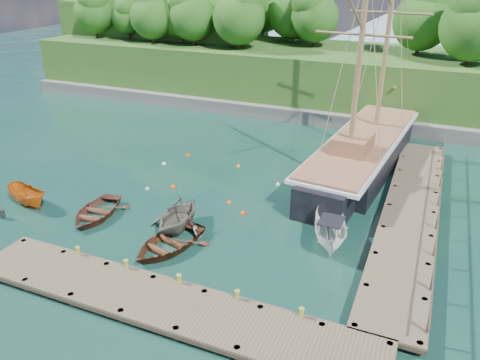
% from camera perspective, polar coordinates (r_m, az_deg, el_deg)
% --- Properties ---
extents(ground, '(160.00, 160.00, 0.00)m').
position_cam_1_polar(ground, '(27.71, -5.68, -6.42)').
color(ground, '#0F332C').
rests_on(ground, ground).
extents(dock_near, '(20.00, 3.20, 1.10)m').
position_cam_1_polar(dock_near, '(22.07, -9.26, -14.59)').
color(dock_near, '#4F3F2F').
rests_on(dock_near, ground).
extents(dock_east, '(3.20, 24.00, 1.10)m').
position_cam_1_polar(dock_east, '(30.89, 20.11, -3.52)').
color(dock_east, '#4F3F2F').
rests_on(dock_east, ground).
extents(bollard_0, '(0.26, 0.26, 0.45)m').
position_cam_1_polar(bollard_0, '(26.34, -18.89, -9.65)').
color(bollard_0, olive).
rests_on(bollard_0, ground).
extents(bollard_1, '(0.26, 0.26, 0.45)m').
position_cam_1_polar(bollard_1, '(24.66, -13.51, -11.49)').
color(bollard_1, olive).
rests_on(bollard_1, ground).
extents(bollard_2, '(0.26, 0.26, 0.45)m').
position_cam_1_polar(bollard_2, '(23.26, -7.34, -13.45)').
color(bollard_2, olive).
rests_on(bollard_2, ground).
extents(bollard_3, '(0.26, 0.26, 0.45)m').
position_cam_1_polar(bollard_3, '(22.17, -0.35, -15.46)').
color(bollard_3, olive).
rests_on(bollard_3, ground).
extents(bollard_4, '(0.26, 0.26, 0.45)m').
position_cam_1_polar(bollard_4, '(21.45, 7.38, -17.38)').
color(bollard_4, olive).
rests_on(bollard_4, ground).
extents(rowboat_0, '(3.82, 4.88, 0.92)m').
position_cam_1_polar(rowboat_0, '(30.59, -17.08, -4.27)').
color(rowboat_0, brown).
rests_on(rowboat_0, ground).
extents(rowboat_1, '(3.58, 4.13, 2.15)m').
position_cam_1_polar(rowboat_1, '(28.22, -7.49, -5.89)').
color(rowboat_1, '#5E594E').
rests_on(rowboat_1, ground).
extents(rowboat_2, '(4.43, 5.41, 0.98)m').
position_cam_1_polar(rowboat_2, '(26.49, -8.70, -8.22)').
color(rowboat_2, '#552E19').
rests_on(rowboat_2, ground).
extents(motorboat_orange, '(3.90, 2.32, 1.42)m').
position_cam_1_polar(motorboat_orange, '(33.59, -24.31, -2.76)').
color(motorboat_orange, '#BC580F').
rests_on(motorboat_orange, ground).
extents(cabin_boat_white, '(2.97, 4.96, 1.80)m').
position_cam_1_polar(cabin_boat_white, '(27.16, 10.85, -7.49)').
color(cabin_boat_white, white).
rests_on(cabin_boat_white, ground).
extents(schooner, '(6.52, 26.13, 18.90)m').
position_cam_1_polar(schooner, '(36.77, 14.61, 2.88)').
color(schooner, black).
rests_on(schooner, ground).
extents(mooring_buoy_0, '(0.30, 0.30, 0.30)m').
position_cam_1_polar(mooring_buoy_0, '(33.31, -11.23, -1.11)').
color(mooring_buoy_0, silver).
rests_on(mooring_buoy_0, ground).
extents(mooring_buoy_1, '(0.36, 0.36, 0.36)m').
position_cam_1_polar(mooring_buoy_1, '(33.24, -8.11, -0.92)').
color(mooring_buoy_1, '#F03E00').
rests_on(mooring_buoy_1, ground).
extents(mooring_buoy_2, '(0.32, 0.32, 0.32)m').
position_cam_1_polar(mooring_buoy_2, '(30.82, -1.34, -2.84)').
color(mooring_buoy_2, '#F04919').
rests_on(mooring_buoy_2, ground).
extents(mooring_buoy_3, '(0.28, 0.28, 0.28)m').
position_cam_1_polar(mooring_buoy_3, '(33.44, 4.63, -0.57)').
color(mooring_buoy_3, white).
rests_on(mooring_buoy_3, ground).
extents(mooring_buoy_4, '(0.34, 0.34, 0.34)m').
position_cam_1_polar(mooring_buoy_4, '(38.60, -6.36, 2.95)').
color(mooring_buoy_4, '#F64000').
rests_on(mooring_buoy_4, ground).
extents(mooring_buoy_5, '(0.35, 0.35, 0.35)m').
position_cam_1_polar(mooring_buoy_5, '(36.27, -0.19, 1.62)').
color(mooring_buoy_5, orange).
rests_on(mooring_buoy_5, ground).
extents(mooring_buoy_6, '(0.31, 0.31, 0.31)m').
position_cam_1_polar(mooring_buoy_6, '(37.22, -9.25, 1.92)').
color(mooring_buoy_6, white).
rests_on(mooring_buoy_6, ground).
extents(mooring_buoy_7, '(0.33, 0.33, 0.33)m').
position_cam_1_polar(mooring_buoy_7, '(29.53, 0.39, -4.16)').
color(mooring_buoy_7, '#FA3500').
rests_on(mooring_buoy_7, ground).
extents(headland, '(51.00, 19.31, 12.90)m').
position_cam_1_polar(headland, '(58.14, -2.31, 16.21)').
color(headland, '#474744').
rests_on(headland, ground).
extents(distant_ridge, '(117.00, 40.00, 10.00)m').
position_cam_1_polar(distant_ridge, '(91.42, 19.23, 17.38)').
color(distant_ridge, '#728CA5').
rests_on(distant_ridge, ground).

